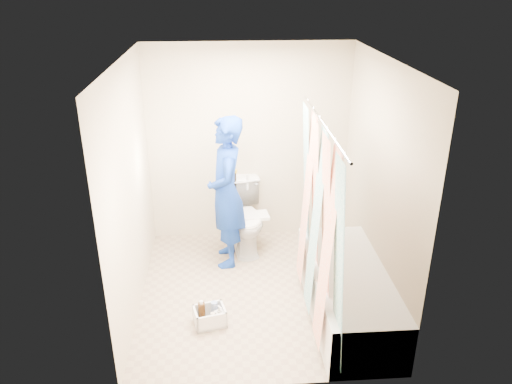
{
  "coord_description": "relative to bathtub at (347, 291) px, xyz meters",
  "views": [
    {
      "loc": [
        -0.32,
        -4.37,
        3.1
      ],
      "look_at": [
        0.01,
        0.29,
        1.03
      ],
      "focal_mm": 35.0,
      "sensor_mm": 36.0,
      "label": 1
    }
  ],
  "objects": [
    {
      "name": "tank_internals",
      "position": [
        -0.99,
        1.59,
        0.54
      ],
      "size": [
        0.2,
        0.07,
        0.27
      ],
      "color": "black",
      "rests_on": "toilet"
    },
    {
      "name": "plumber",
      "position": [
        -1.14,
        1.09,
        0.6
      ],
      "size": [
        0.44,
        0.65,
        1.73
      ],
      "primitive_type": "imported",
      "rotation": [
        0.0,
        0.0,
        -1.52
      ],
      "color": "navy",
      "rests_on": "ground"
    },
    {
      "name": "cleaning_caddy",
      "position": [
        -1.33,
        -0.06,
        -0.19
      ],
      "size": [
        0.34,
        0.29,
        0.22
      ],
      "rotation": [
        0.0,
        0.0,
        0.23
      ],
      "color": "silver",
      "rests_on": "ground"
    },
    {
      "name": "wall_right",
      "position": [
        0.35,
        0.43,
        0.93
      ],
      "size": [
        0.02,
        2.6,
        2.4
      ],
      "primitive_type": "cube",
      "color": "#BBAC90",
      "rests_on": "ground"
    },
    {
      "name": "ceiling",
      "position": [
        -0.85,
        0.43,
        2.13
      ],
      "size": [
        2.4,
        2.6,
        0.02
      ],
      "primitive_type": "cube",
      "color": "silver",
      "rests_on": "wall_back"
    },
    {
      "name": "wall_left",
      "position": [
        -2.05,
        0.43,
        0.93
      ],
      "size": [
        0.02,
        2.6,
        2.4
      ],
      "primitive_type": "cube",
      "color": "#BBAC90",
      "rests_on": "ground"
    },
    {
      "name": "shower_curtain",
      "position": [
        -0.33,
        0.0,
        0.75
      ],
      "size": [
        0.06,
        1.75,
        1.8
      ],
      "primitive_type": "cube",
      "color": "white",
      "rests_on": "curtain_rod"
    },
    {
      "name": "wall_front",
      "position": [
        -0.85,
        -0.88,
        0.93
      ],
      "size": [
        2.4,
        0.02,
        2.4
      ],
      "primitive_type": "cube",
      "color": "#BBAC90",
      "rests_on": "ground"
    },
    {
      "name": "bathtub",
      "position": [
        0.0,
        0.0,
        0.0
      ],
      "size": [
        0.7,
        1.75,
        0.5
      ],
      "color": "silver",
      "rests_on": "ground"
    },
    {
      "name": "wall_back",
      "position": [
        -0.85,
        1.73,
        0.93
      ],
      "size": [
        2.4,
        0.02,
        2.4
      ],
      "primitive_type": "cube",
      "color": "#BBAC90",
      "rests_on": "ground"
    },
    {
      "name": "tank_lid",
      "position": [
        -0.9,
        1.24,
        0.22
      ],
      "size": [
        0.53,
        0.27,
        0.04
      ],
      "primitive_type": "cube",
      "rotation": [
        0.0,
        0.0,
        0.11
      ],
      "color": "silver",
      "rests_on": "toilet"
    },
    {
      "name": "curtain_rod",
      "position": [
        -0.33,
        0.0,
        1.68
      ],
      "size": [
        0.02,
        1.9,
        0.02
      ],
      "primitive_type": "cylinder",
      "rotation": [
        1.57,
        0.0,
        0.0
      ],
      "color": "silver",
      "rests_on": "wall_back"
    },
    {
      "name": "floor",
      "position": [
        -0.85,
        0.43,
        -0.27
      ],
      "size": [
        2.6,
        2.6,
        0.0
      ],
      "primitive_type": "plane",
      "color": "gray",
      "rests_on": "ground"
    },
    {
      "name": "toilet",
      "position": [
        -0.92,
        1.37,
        0.14
      ],
      "size": [
        0.55,
        0.85,
        0.82
      ],
      "primitive_type": "imported",
      "rotation": [
        0.0,
        0.0,
        0.11
      ],
      "color": "white",
      "rests_on": "ground"
    }
  ]
}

